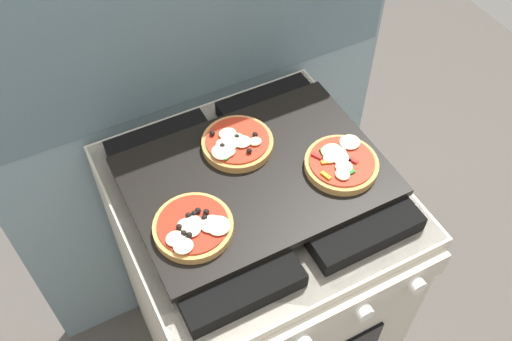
{
  "coord_description": "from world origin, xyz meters",
  "views": [
    {
      "loc": [
        -0.35,
        -0.68,
        1.85
      ],
      "look_at": [
        0.0,
        0.0,
        0.93
      ],
      "focal_mm": 39.87,
      "sensor_mm": 36.0,
      "label": 1
    }
  ],
  "objects_px": {
    "baking_tray": "(256,176)",
    "pizza_center": "(235,143)",
    "pizza_right": "(341,163)",
    "stove": "(256,281)",
    "pizza_left": "(194,227)"
  },
  "relations": [
    {
      "from": "baking_tray",
      "to": "pizza_right",
      "type": "height_order",
      "value": "pizza_right"
    },
    {
      "from": "baking_tray",
      "to": "pizza_center",
      "type": "height_order",
      "value": "pizza_center"
    },
    {
      "from": "stove",
      "to": "baking_tray",
      "type": "height_order",
      "value": "baking_tray"
    },
    {
      "from": "stove",
      "to": "pizza_center",
      "type": "height_order",
      "value": "pizza_center"
    },
    {
      "from": "pizza_left",
      "to": "pizza_center",
      "type": "xyz_separation_m",
      "value": [
        0.17,
        0.16,
        0.0
      ]
    },
    {
      "from": "pizza_left",
      "to": "baking_tray",
      "type": "bearing_deg",
      "value": 23.09
    },
    {
      "from": "stove",
      "to": "pizza_left",
      "type": "distance_m",
      "value": 0.52
    },
    {
      "from": "pizza_right",
      "to": "pizza_center",
      "type": "height_order",
      "value": "pizza_center"
    },
    {
      "from": "pizza_left",
      "to": "stove",
      "type": "bearing_deg",
      "value": 22.63
    },
    {
      "from": "baking_tray",
      "to": "pizza_center",
      "type": "relative_size",
      "value": 3.42
    },
    {
      "from": "stove",
      "to": "pizza_right",
      "type": "relative_size",
      "value": 5.7
    },
    {
      "from": "stove",
      "to": "pizza_left",
      "type": "bearing_deg",
      "value": -157.37
    },
    {
      "from": "pizza_right",
      "to": "pizza_center",
      "type": "xyz_separation_m",
      "value": [
        -0.18,
        0.15,
        0.0
      ]
    },
    {
      "from": "pizza_left",
      "to": "pizza_right",
      "type": "height_order",
      "value": "pizza_left"
    },
    {
      "from": "baking_tray",
      "to": "pizza_right",
      "type": "xyz_separation_m",
      "value": [
        0.17,
        -0.07,
        0.02
      ]
    }
  ]
}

